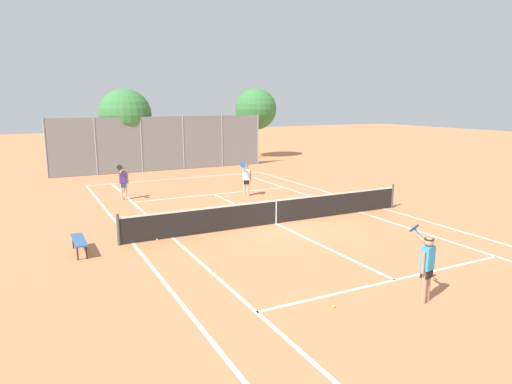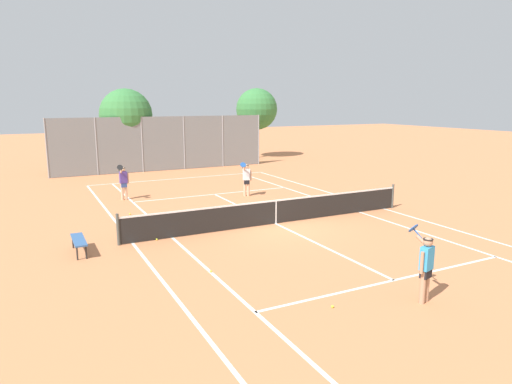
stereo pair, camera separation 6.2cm
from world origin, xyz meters
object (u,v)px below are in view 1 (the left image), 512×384
(loose_tennis_ball_2, at_px, (212,271))
(tree_behind_right, at_px, (256,110))
(loose_tennis_ball_1, at_px, (334,306))
(loose_tennis_ball_4, at_px, (157,240))
(tennis_net, at_px, (276,211))
(player_near_side, at_px, (427,265))
(loose_tennis_ball_0, at_px, (130,214))
(tree_behind_left, at_px, (124,117))
(courtside_bench, at_px, (79,241))
(player_far_right, at_px, (246,178))
(loose_tennis_ball_3, at_px, (317,203))
(player_far_left, at_px, (123,181))

(loose_tennis_ball_2, height_order, tree_behind_right, tree_behind_right)
(tree_behind_right, bearing_deg, loose_tennis_ball_1, -113.51)
(loose_tennis_ball_1, bearing_deg, loose_tennis_ball_4, 107.93)
(tennis_net, relative_size, player_near_side, 6.76)
(tennis_net, distance_m, loose_tennis_ball_0, 6.25)
(player_near_side, bearing_deg, tree_behind_left, 94.31)
(courtside_bench, bearing_deg, player_far_right, 33.13)
(player_far_right, height_order, loose_tennis_ball_0, player_far_right)
(courtside_bench, bearing_deg, player_near_side, -47.36)
(loose_tennis_ball_4, bearing_deg, tree_behind_right, 54.68)
(player_far_right, relative_size, loose_tennis_ball_2, 26.88)
(loose_tennis_ball_2, bearing_deg, tree_behind_left, 84.73)
(loose_tennis_ball_3, relative_size, loose_tennis_ball_4, 1.00)
(player_far_right, xyz_separation_m, tree_behind_left, (-3.48, 11.87, 2.72))
(player_far_left, bearing_deg, player_near_side, -74.83)
(player_near_side, bearing_deg, tree_behind_right, 70.93)
(player_near_side, height_order, courtside_bench, player_near_side)
(player_near_side, height_order, tree_behind_right, tree_behind_right)
(loose_tennis_ball_2, xyz_separation_m, tree_behind_right, (13.12, 22.93, 3.93))
(player_near_side, relative_size, loose_tennis_ball_0, 26.88)
(player_far_left, xyz_separation_m, tree_behind_right, (13.36, 12.14, 3.03))
(player_near_side, height_order, tree_behind_left, tree_behind_left)
(player_near_side, relative_size, tree_behind_right, 0.31)
(player_far_left, bearing_deg, player_far_right, -18.43)
(loose_tennis_ball_2, distance_m, courtside_bench, 4.58)
(player_near_side, height_order, player_far_right, same)
(courtside_bench, bearing_deg, loose_tennis_ball_2, -47.88)
(loose_tennis_ball_3, relative_size, courtside_bench, 0.04)
(player_far_left, distance_m, tree_behind_left, 10.58)
(tree_behind_right, bearing_deg, player_near_side, -109.07)
(tennis_net, height_order, tree_behind_right, tree_behind_right)
(player_far_left, xyz_separation_m, loose_tennis_ball_4, (-0.33, -7.17, -0.89))
(tree_behind_right, bearing_deg, loose_tennis_ball_0, -132.06)
(player_near_side, height_order, loose_tennis_ball_3, player_near_side)
(tennis_net, relative_size, loose_tennis_ball_2, 181.82)
(player_near_side, xyz_separation_m, player_far_right, (1.61, 12.97, 0.00))
(courtside_bench, distance_m, tree_behind_right, 25.62)
(player_near_side, height_order, loose_tennis_ball_4, player_near_side)
(loose_tennis_ball_1, relative_size, tree_behind_left, 0.01)
(loose_tennis_ball_0, distance_m, loose_tennis_ball_4, 4.07)
(player_far_right, distance_m, tree_behind_left, 12.67)
(loose_tennis_ball_0, height_order, loose_tennis_ball_2, same)
(tennis_net, xyz_separation_m, loose_tennis_ball_2, (-4.13, -3.67, -0.48))
(tennis_net, xyz_separation_m, loose_tennis_ball_0, (-4.76, 4.03, -0.48))
(loose_tennis_ball_0, relative_size, courtside_bench, 0.04)
(player_far_left, xyz_separation_m, loose_tennis_ball_0, (-0.39, -3.10, -0.89))
(loose_tennis_ball_3, xyz_separation_m, tree_behind_left, (-5.61, 14.98, 3.61))
(loose_tennis_ball_0, height_order, loose_tennis_ball_3, same)
(loose_tennis_ball_2, xyz_separation_m, tree_behind_left, (1.92, 20.79, 3.61))
(loose_tennis_ball_0, distance_m, tree_behind_left, 13.82)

